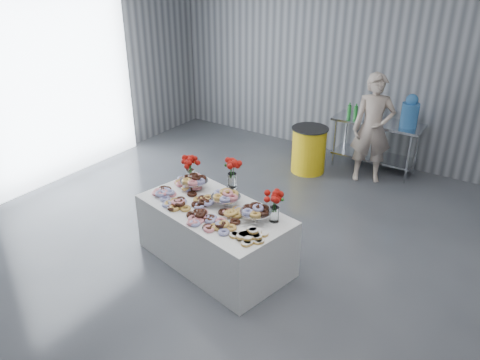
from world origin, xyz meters
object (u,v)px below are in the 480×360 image
object	(u,v)px
prep_table	(376,136)
trash_barrel	(309,150)
person	(373,129)
display_table	(215,235)
water_jug	(410,112)

from	to	relation	value
prep_table	trash_barrel	size ratio (longest dim) A/B	1.86
person	trash_barrel	distance (m)	1.14
display_table	prep_table	xyz separation A→B (m)	(0.68, 3.78, 0.24)
display_table	prep_table	world-z (taller)	prep_table
prep_table	water_jug	distance (m)	0.73
water_jug	trash_barrel	bearing A→B (deg)	-152.86
prep_table	person	world-z (taller)	person
water_jug	trash_barrel	world-z (taller)	water_jug
water_jug	person	distance (m)	0.67
prep_table	person	size ratio (longest dim) A/B	0.82
display_table	trash_barrel	world-z (taller)	trash_barrel
display_table	water_jug	xyz separation A→B (m)	(1.18, 3.78, 0.77)
display_table	prep_table	size ratio (longest dim) A/B	1.27
display_table	water_jug	world-z (taller)	water_jug
person	prep_table	bearing A→B (deg)	73.25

